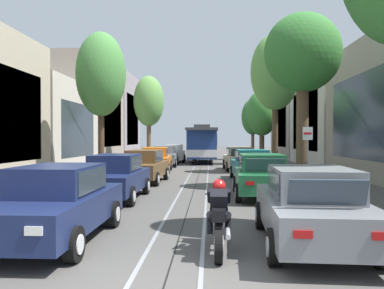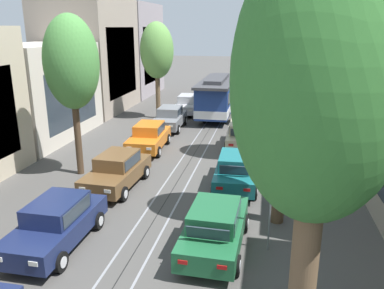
{
  "view_description": "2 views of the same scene",
  "coord_description": "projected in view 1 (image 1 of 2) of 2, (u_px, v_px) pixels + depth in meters",
  "views": [
    {
      "loc": [
        0.67,
        -5.02,
        2.16
      ],
      "look_at": [
        -0.64,
        22.6,
        1.71
      ],
      "focal_mm": 35.83,
      "sensor_mm": 36.0,
      "label": 1
    },
    {
      "loc": [
        4.01,
        -2.3,
        7.08
      ],
      "look_at": [
        0.0,
        18.24,
        0.78
      ],
      "focal_mm": 36.59,
      "sensor_mm": 36.0,
      "label": 2
    }
  ],
  "objects": [
    {
      "name": "parked_car_green_second_right",
      "position": [
        261.0,
        175.0,
        14.06
      ],
      "size": [
        2.09,
        4.4,
        1.58
      ],
      "color": "#1E6038",
      "rests_on": "ground"
    },
    {
      "name": "parked_car_grey_near_right",
      "position": [
        310.0,
        206.0,
        7.68
      ],
      "size": [
        2.13,
        4.42,
        1.58
      ],
      "color": "slate",
      "rests_on": "ground"
    },
    {
      "name": "trolley_track_rails",
      "position": [
        200.0,
        170.0,
        25.7
      ],
      "size": [
        1.14,
        53.3,
        0.01
      ],
      "color": "gray",
      "rests_on": "ground"
    },
    {
      "name": "cable_car_trolley",
      "position": [
        203.0,
        144.0,
        33.86
      ],
      "size": [
        2.6,
        9.14,
        3.28
      ],
      "color": "navy",
      "rests_on": "ground"
    },
    {
      "name": "street_tree_kerb_left_second",
      "position": [
        101.0,
        75.0,
        19.97
      ],
      "size": [
        2.59,
        2.49,
        7.71
      ],
      "color": "#4C3826",
      "rests_on": "ground"
    },
    {
      "name": "parked_car_navy_near_left",
      "position": [
        57.0,
        203.0,
        8.05
      ],
      "size": [
        2.02,
        4.37,
        1.58
      ],
      "color": "#19234C",
      "rests_on": "ground"
    },
    {
      "name": "street_tree_kerb_right_far",
      "position": [
        253.0,
        117.0,
        38.09
      ],
      "size": [
        2.23,
        2.29,
        6.08
      ],
      "color": "brown",
      "rests_on": "ground"
    },
    {
      "name": "fire_hydrant",
      "position": [
        20.0,
        207.0,
        9.69
      ],
      "size": [
        0.4,
        0.22,
        0.84
      ],
      "color": "#B2B2B7",
      "rests_on": "ground"
    },
    {
      "name": "street_tree_kerb_left_mid",
      "position": [
        149.0,
        102.0,
        32.79
      ],
      "size": [
        2.6,
        2.57,
        7.5
      ],
      "color": "brown",
      "rests_on": "ground"
    },
    {
      "name": "parked_car_orange_fourth_left",
      "position": [
        155.0,
        159.0,
        24.45
      ],
      "size": [
        2.14,
        4.42,
        1.58
      ],
      "color": "orange",
      "rests_on": "ground"
    },
    {
      "name": "building_facade_right",
      "position": [
        364.0,
        111.0,
        25.09
      ],
      "size": [
        5.76,
        45.0,
        8.28
      ],
      "color": "tan",
      "rests_on": "ground"
    },
    {
      "name": "parked_car_brown_mid_left",
      "position": [
        144.0,
        166.0,
        18.66
      ],
      "size": [
        2.14,
        4.42,
        1.58
      ],
      "color": "brown",
      "rests_on": "ground"
    },
    {
      "name": "motorcycle_with_rider",
      "position": [
        219.0,
        218.0,
        7.28
      ],
      "size": [
        0.56,
        1.99,
        1.37
      ],
      "color": "black",
      "rests_on": "ground"
    },
    {
      "name": "parked_car_beige_fourth_right",
      "position": [
        239.0,
        158.0,
        25.74
      ],
      "size": [
        2.12,
        4.41,
        1.58
      ],
      "color": "#C1B28E",
      "rests_on": "ground"
    },
    {
      "name": "parked_car_silver_sixth_left",
      "position": [
        174.0,
        153.0,
        34.85
      ],
      "size": [
        2.11,
        4.41,
        1.58
      ],
      "color": "#B7B7BC",
      "rests_on": "ground"
    },
    {
      "name": "street_tree_kerb_right_fourth",
      "position": [
        262.0,
        114.0,
        31.32
      ],
      "size": [
        2.58,
        2.8,
        6.09
      ],
      "color": "brown",
      "rests_on": "ground"
    },
    {
      "name": "ground_plane",
      "position": [
        199.0,
        174.0,
        23.18
      ],
      "size": [
        160.0,
        160.0,
        0.0
      ],
      "primitive_type": "plane",
      "color": "#4C4947"
    },
    {
      "name": "street_tree_kerb_right_second",
      "position": [
        303.0,
        56.0,
        16.23
      ],
      "size": [
        3.26,
        2.65,
        7.5
      ],
      "color": "brown",
      "rests_on": "ground"
    },
    {
      "name": "parked_car_grey_fifth_left",
      "position": [
        165.0,
        156.0,
        29.58
      ],
      "size": [
        2.09,
        4.4,
        1.58
      ],
      "color": "slate",
      "rests_on": "ground"
    },
    {
      "name": "building_facade_left",
      "position": [
        42.0,
        105.0,
        26.28
      ],
      "size": [
        5.93,
        45.0,
        10.35
      ],
      "color": "tan",
      "rests_on": "ground"
    },
    {
      "name": "street_sign_post",
      "position": [
        307.0,
        152.0,
        14.22
      ],
      "size": [
        0.36,
        0.07,
        2.64
      ],
      "color": "slate",
      "rests_on": "ground"
    },
    {
      "name": "parked_car_teal_mid_right",
      "position": [
        251.0,
        165.0,
        19.5
      ],
      "size": [
        2.08,
        4.4,
        1.58
      ],
      "color": "#196B70",
      "rests_on": "ground"
    },
    {
      "name": "parked_car_navy_second_left",
      "position": [
        115.0,
        177.0,
        13.54
      ],
      "size": [
        2.03,
        4.38,
        1.58
      ],
      "color": "#19234C",
      "rests_on": "ground"
    },
    {
      "name": "street_tree_kerb_right_mid",
      "position": [
        275.0,
        73.0,
        23.64
      ],
      "size": [
        3.04,
        2.79,
        8.63
      ],
      "color": "#4C3826",
      "rests_on": "ground"
    }
  ]
}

